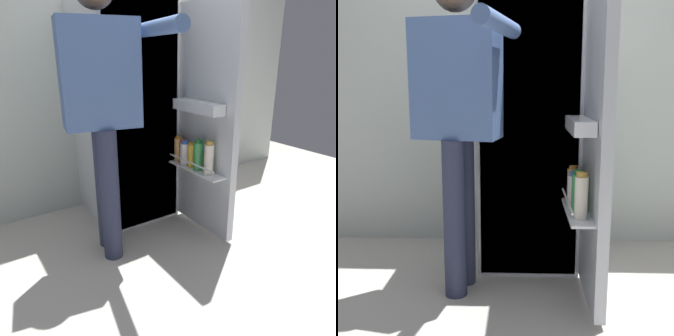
{
  "view_description": "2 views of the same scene",
  "coord_description": "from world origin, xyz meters",
  "views": [
    {
      "loc": [
        -1.14,
        -1.74,
        1.28
      ],
      "look_at": [
        -0.01,
        -0.07,
        0.57
      ],
      "focal_mm": 34.97,
      "sensor_mm": 36.0,
      "label": 1
    },
    {
      "loc": [
        -0.04,
        -2.2,
        1.15
      ],
      "look_at": [
        -0.12,
        -0.01,
        0.72
      ],
      "focal_mm": 46.5,
      "sensor_mm": 36.0,
      "label": 2
    }
  ],
  "objects": [
    {
      "name": "ground_plane",
      "position": [
        0.0,
        0.0,
        0.0
      ],
      "size": [
        5.75,
        5.75,
        0.0
      ],
      "primitive_type": "plane",
      "color": "#B7B2A8"
    },
    {
      "name": "kitchen_wall",
      "position": [
        0.0,
        0.93,
        1.26
      ],
      "size": [
        4.4,
        0.1,
        2.52
      ],
      "primitive_type": "cube",
      "color": "beige",
      "rests_on": "ground_plane"
    },
    {
      "name": "refrigerator",
      "position": [
        0.03,
        0.51,
        0.82
      ],
      "size": [
        0.66,
        1.21,
        1.64
      ],
      "color": "silver",
      "rests_on": "ground_plane"
    },
    {
      "name": "person",
      "position": [
        -0.37,
        0.09,
        1.04
      ],
      "size": [
        0.57,
        0.82,
        1.72
      ],
      "color": "#2D334C",
      "rests_on": "ground_plane"
    }
  ]
}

